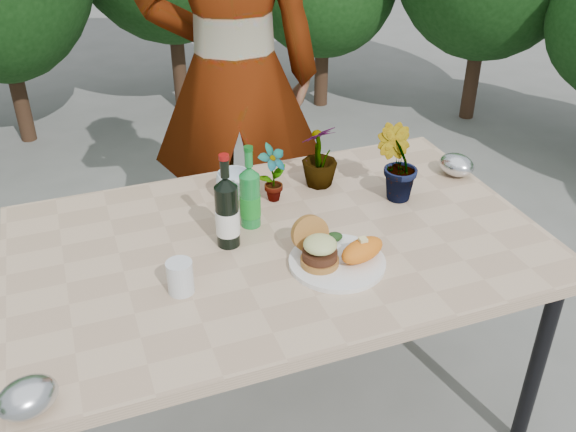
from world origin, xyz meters
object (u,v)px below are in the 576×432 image
object	(u,v)px
patio_table	(279,255)
wine_bottle	(227,213)
dinner_plate	(337,262)
person	(233,78)

from	to	relation	value
patio_table	wine_bottle	distance (m)	0.23
patio_table	dinner_plate	size ratio (longest dim) A/B	5.71
dinner_plate	wine_bottle	world-z (taller)	wine_bottle
person	patio_table	bearing A→B (deg)	96.43
person	dinner_plate	bearing A→B (deg)	104.16
wine_bottle	person	xyz separation A→B (m)	(0.26, 0.80, 0.11)
patio_table	dinner_plate	xyz separation A→B (m)	(0.11, -0.18, 0.06)
wine_bottle	person	size ratio (longest dim) A/B	0.15
dinner_plate	wine_bottle	size ratio (longest dim) A/B	0.94
patio_table	dinner_plate	world-z (taller)	dinner_plate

